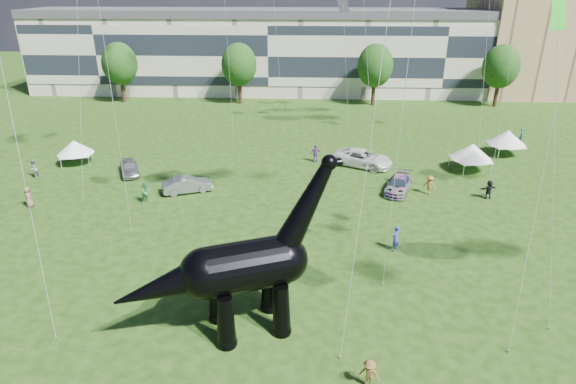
{
  "coord_description": "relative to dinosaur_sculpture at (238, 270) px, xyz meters",
  "views": [
    {
      "loc": [
        -1.04,
        -19.16,
        16.83
      ],
      "look_at": [
        -2.43,
        8.0,
        5.0
      ],
      "focal_mm": 30.0,
      "sensor_mm": 36.0,
      "label": 1
    }
  ],
  "objects": [
    {
      "name": "terrace_row",
      "position": [
        -3.38,
        60.77,
        2.4
      ],
      "size": [
        78.0,
        11.0,
        12.0
      ],
      "primitive_type": "cube",
      "color": "beige",
      "rests_on": "ground"
    },
    {
      "name": "gazebo_left",
      "position": [
        -20.17,
        24.45,
        -1.89
      ],
      "size": [
        4.41,
        4.41,
        2.45
      ],
      "rotation": [
        0.0,
        0.0,
        0.31
      ],
      "color": "white",
      "rests_on": "ground"
    },
    {
      "name": "gazebo_far",
      "position": [
        24.21,
        29.51,
        -1.73
      ],
      "size": [
        4.26,
        4.26,
        2.67
      ],
      "rotation": [
        0.0,
        0.0,
        0.12
      ],
      "color": "white",
      "rests_on": "ground"
    },
    {
      "name": "tree_mid_right",
      "position": [
        12.62,
        51.77,
        2.69
      ],
      "size": [
        5.2,
        5.2,
        9.44
      ],
      "color": "#382314",
      "rests_on": "ground"
    },
    {
      "name": "tree_mid_left",
      "position": [
        -7.38,
        51.77,
        2.69
      ],
      "size": [
        5.2,
        5.2,
        9.44
      ],
      "color": "#382314",
      "rests_on": "ground"
    },
    {
      "name": "apartment_block",
      "position": [
        44.62,
        63.77,
        7.4
      ],
      "size": [
        28.0,
        18.0,
        22.0
      ],
      "primitive_type": "cube",
      "color": "tan",
      "rests_on": "ground"
    },
    {
      "name": "car_silver",
      "position": [
        -13.75,
        21.79,
        -2.91
      ],
      "size": [
        3.14,
        4.37,
        1.38
      ],
      "primitive_type": "imported",
      "rotation": [
        0.0,
        0.0,
        0.42
      ],
      "color": "#ADADB2",
      "rests_on": "ground"
    },
    {
      "name": "tree_far_right",
      "position": [
        30.62,
        51.77,
        2.69
      ],
      "size": [
        5.2,
        5.2,
        9.44
      ],
      "color": "#382314",
      "rests_on": "ground"
    },
    {
      "name": "ground",
      "position": [
        4.62,
        -1.23,
        -3.6
      ],
      "size": [
        220.0,
        220.0,
        0.0
      ],
      "primitive_type": "plane",
      "color": "#16330C",
      "rests_on": "ground"
    },
    {
      "name": "dinosaur_sculpture",
      "position": [
        0.0,
        0.0,
        0.0
      ],
      "size": [
        11.42,
        5.91,
        9.55
      ],
      "rotation": [
        0.0,
        0.0,
        0.38
      ],
      "color": "black",
      "rests_on": "ground"
    },
    {
      "name": "gazebo_near",
      "position": [
        19.06,
        24.55,
        -1.7
      ],
      "size": [
        4.67,
        4.67,
        2.72
      ],
      "rotation": [
        0.0,
        0.0,
        0.23
      ],
      "color": "white",
      "rests_on": "ground"
    },
    {
      "name": "car_dark",
      "position": [
        11.25,
        18.87,
        -2.94
      ],
      "size": [
        3.23,
        4.93,
        1.33
      ],
      "primitive_type": "imported",
      "rotation": [
        0.0,
        0.0,
        -0.33
      ],
      "color": "#595960",
      "rests_on": "ground"
    },
    {
      "name": "car_grey",
      "position": [
        -7.17,
        17.78,
        -2.9
      ],
      "size": [
        4.51,
        2.99,
        1.41
      ],
      "primitive_type": "imported",
      "rotation": [
        0.0,
        0.0,
        1.96
      ],
      "color": "gray",
      "rests_on": "ground"
    },
    {
      "name": "car_white",
      "position": [
        8.69,
        25.14,
        -2.78
      ],
      "size": [
        6.55,
        5.12,
        1.66
      ],
      "primitive_type": "imported",
      "rotation": [
        0.0,
        0.0,
        1.11
      ],
      "color": "white",
      "rests_on": "ground"
    },
    {
      "name": "visitors",
      "position": [
        1.98,
        15.5,
        -2.73
      ],
      "size": [
        50.53,
        38.19,
        1.87
      ],
      "color": "brown",
      "rests_on": "ground"
    },
    {
      "name": "tree_far_left",
      "position": [
        -25.38,
        51.77,
        2.69
      ],
      "size": [
        5.2,
        5.2,
        9.44
      ],
      "color": "#382314",
      "rests_on": "ground"
    }
  ]
}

